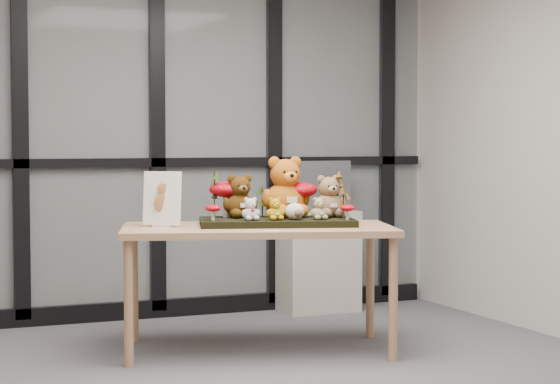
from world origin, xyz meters
name	(u,v)px	position (x,y,z in m)	size (l,w,h in m)	color
room_shell	(213,28)	(0.00, 0.00, 1.68)	(5.00, 5.00, 5.00)	#B0AEA6
glass_partition	(90,107)	(0.00, 2.47, 1.42)	(4.90, 0.06, 2.78)	#2D383F
display_table	(258,238)	(0.67, 1.19, 0.65)	(1.68, 1.17, 0.71)	tan
diorama_tray	(277,222)	(0.80, 1.21, 0.73)	(0.88, 0.44, 0.04)	black
bear_pooh_yellow	(285,184)	(0.89, 1.30, 0.95)	(0.30, 0.27, 0.39)	#B25B13
bear_brown_medium	(240,194)	(0.63, 1.36, 0.89)	(0.21, 0.19, 0.28)	#3F2508
bear_tan_back	(328,194)	(1.12, 1.19, 0.89)	(0.21, 0.19, 0.27)	olive
bear_small_yellow	(275,208)	(0.75, 1.11, 0.82)	(0.11, 0.10, 0.14)	#BB8F0E
bear_white_bow	(250,208)	(0.61, 1.14, 0.82)	(0.11, 0.10, 0.14)	silver
bear_beige_small	(319,207)	(0.99, 1.05, 0.82)	(0.11, 0.10, 0.14)	tan
plush_cream_hedgehog	(295,210)	(0.86, 1.09, 0.80)	(0.08, 0.07, 0.11)	white
mushroom_back_left	(227,197)	(0.57, 1.44, 0.87)	(0.21, 0.21, 0.23)	#9F0510
mushroom_back_right	(300,198)	(0.99, 1.31, 0.86)	(0.20, 0.20, 0.22)	#9F0510
mushroom_front_left	(213,212)	(0.41, 1.21, 0.80)	(0.09, 0.09, 0.10)	#9F0510
mushroom_front_right	(348,211)	(1.13, 0.98, 0.80)	(0.09, 0.09, 0.10)	#9F0510
sprig_green_far_left	(214,194)	(0.49, 1.42, 0.89)	(0.05, 0.05, 0.27)	#1B3E0E
sprig_green_mid_left	(234,200)	(0.62, 1.44, 0.85)	(0.05, 0.05, 0.20)	#1B3E0E
sprig_dry_far_right	(338,193)	(1.18, 1.20, 0.89)	(0.05, 0.05, 0.28)	brown
sprig_dry_mid_right	(343,202)	(1.16, 1.08, 0.84)	(0.05, 0.05, 0.19)	brown
sprig_green_centre	(262,202)	(0.78, 1.40, 0.84)	(0.05, 0.05, 0.17)	#1B3E0E
sign_holder	(162,201)	(0.16, 1.36, 0.86)	(0.21, 0.16, 0.31)	silver
label_card	(271,231)	(0.63, 0.89, 0.71)	(0.09, 0.03, 0.00)	white
cabinet	(318,261)	(1.56, 2.28, 0.35)	(0.53, 0.31, 0.70)	#AEA79C
monitor	(318,186)	(1.56, 2.29, 0.88)	(0.49, 0.05, 0.35)	#46484D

